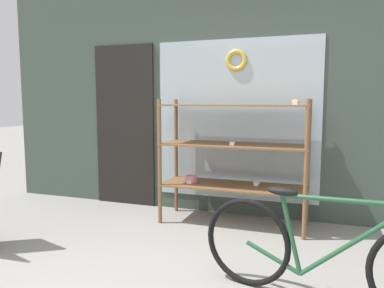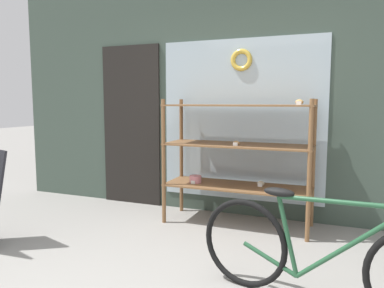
% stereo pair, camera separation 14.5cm
% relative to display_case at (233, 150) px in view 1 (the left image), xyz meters
% --- Properties ---
extents(storefront_facade, '(6.02, 0.13, 3.03)m').
position_rel_display_case_xyz_m(storefront_facade, '(-0.29, 0.41, 0.64)').
color(storefront_facade, '#3D4C42').
rests_on(storefront_facade, ground_plane).
extents(display_case, '(1.61, 0.54, 1.40)m').
position_rel_display_case_xyz_m(display_case, '(0.00, 0.00, 0.00)').
color(display_case, brown).
rests_on(display_case, ground_plane).
extents(bicycle, '(1.77, 0.53, 0.79)m').
position_rel_display_case_xyz_m(bicycle, '(0.98, -1.47, -0.49)').
color(bicycle, black).
rests_on(bicycle, ground_plane).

